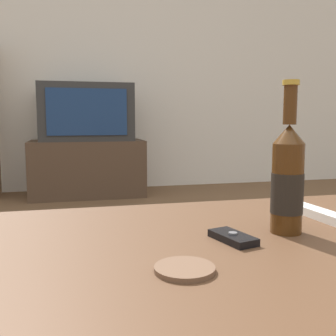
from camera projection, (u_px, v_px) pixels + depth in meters
The scene contains 8 objects.
back_wall at pixel (90, 43), 3.47m from camera, with size 8.00×0.05×2.60m.
coffee_table at pixel (183, 282), 0.67m from camera, with size 1.26×0.80×0.40m.
tv_stand at pixel (87, 168), 3.28m from camera, with size 0.92×0.49×0.46m.
television at pixel (86, 113), 3.22m from camera, with size 0.73×0.50×0.46m.
beer_bottle at pixel (287, 179), 0.78m from camera, with size 0.06×0.06×0.30m.
cell_phone at pixel (233, 237), 0.73m from camera, with size 0.07×0.11×0.02m.
remote_control at pixel (320, 214), 0.90m from camera, with size 0.05×0.18×0.02m.
coaster at pixel (185, 269), 0.59m from camera, with size 0.09×0.09×0.01m.
Camera 1 is at (-0.18, -0.62, 0.63)m, focal length 42.00 mm.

